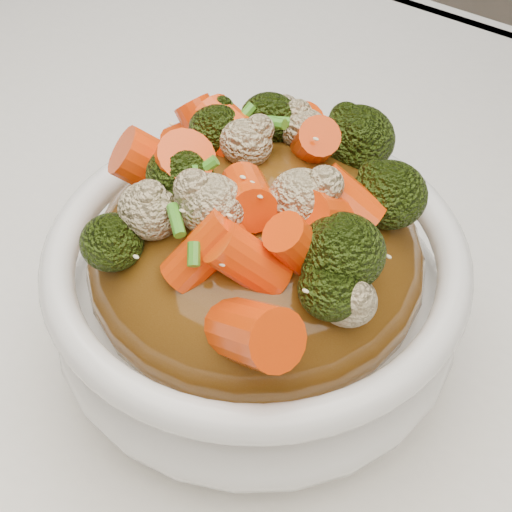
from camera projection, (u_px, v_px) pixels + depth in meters
The scene contains 8 objects.
tablecloth at pixel (227, 347), 0.46m from camera, with size 1.20×0.80×0.04m, color white.
bowl at pixel (256, 298), 0.41m from camera, with size 0.21×0.21×0.08m, color white, non-canonical shape.
sauce_base at pixel (256, 260), 0.39m from camera, with size 0.17×0.17×0.09m, color #5A360F.
carrots at pixel (256, 165), 0.34m from camera, with size 0.17×0.17×0.05m, color #F44307, non-canonical shape.
broccoli at pixel (256, 167), 0.34m from camera, with size 0.17×0.17×0.04m, color black, non-canonical shape.
cauliflower at pixel (256, 170), 0.34m from camera, with size 0.17×0.17×0.03m, color beige, non-canonical shape.
scallions at pixel (256, 163), 0.34m from camera, with size 0.12×0.12×0.02m, color #3E8F21, non-canonical shape.
sesame_seeds at pixel (256, 163), 0.34m from camera, with size 0.15×0.15×0.01m, color beige, non-canonical shape.
Camera 1 is at (0.18, -0.22, 1.10)m, focal length 55.00 mm.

